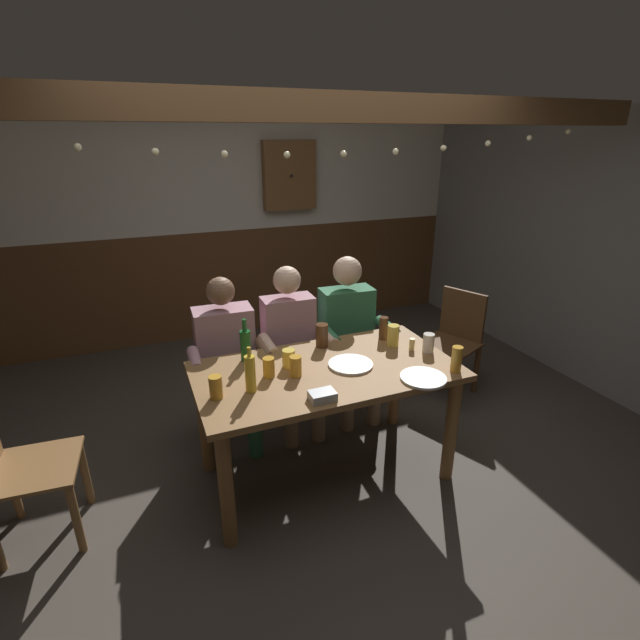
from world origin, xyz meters
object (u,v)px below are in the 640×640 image
Objects in this scene: plate_1 at (423,378)px; pint_glass_0 at (296,366)px; bottle_0 at (250,373)px; wall_dart_cabinet at (289,175)px; pint_glass_1 at (289,358)px; pint_glass_8 at (428,343)px; dining_table at (326,386)px; person_2 at (349,330)px; chair_empty_near_right at (15,467)px; pint_glass_6 at (383,328)px; chair_empty_near_left at (453,339)px; condiment_caddy at (322,396)px; pint_glass_2 at (457,359)px; pint_glass_7 at (393,336)px; table_candle at (412,344)px; person_1 at (292,344)px; pint_glass_5 at (322,335)px; person_0 at (227,355)px; bottle_1 at (246,345)px; pint_glass_4 at (269,367)px; pint_glass_3 at (216,387)px; plate_0 at (351,364)px.

plate_1 is 2.16× the size of pint_glass_0.
bottle_0 is 0.38× the size of wall_dart_cabinet.
pint_glass_8 reaches higher than pint_glass_1.
dining_table is 0.59m from plate_1.
person_2 is 1.43× the size of chair_empty_near_right.
chair_empty_near_left is at bearing 21.50° from pint_glass_6.
condiment_caddy is (-0.64, -0.98, 0.11)m from person_2.
pint_glass_7 is (-0.16, 0.46, -0.01)m from pint_glass_2.
plate_1 is 2.13× the size of pint_glass_8.
table_candle is (0.62, 0.03, 0.16)m from dining_table.
person_1 is at bearing 80.53° from condiment_caddy.
bottle_0 is at bearing -161.23° from pint_glass_6.
pint_glass_5 reaches higher than table_candle.
pint_glass_0 reaches higher than chair_empty_near_right.
pint_glass_1 reaches higher than plate_1.
dining_table is 0.80m from person_0.
chair_empty_near_left is 6.99× the size of pint_glass_8.
chair_empty_near_right is 3.19× the size of bottle_1.
bottle_1 is (0.07, 0.39, -0.00)m from bottle_0.
person_0 is 1.38m from pint_glass_8.
pint_glass_4 is at bearing 90.41° from chair_empty_near_right.
pint_glass_7 is 1.16× the size of pint_glass_8.
person_1 is 1.01m from pint_glass_3.
pint_glass_3 is at bearing 85.26° from chair_empty_near_left.
pint_glass_2 is at bearing -28.90° from bottle_1.
pint_glass_4 reaches higher than chair_empty_near_left.
plate_0 is 2.48× the size of pint_glass_1.
pint_glass_1 is at bearing -168.57° from pint_glass_6.
person_1 is 9.79× the size of pint_glass_8.
dining_table is 1.57m from chair_empty_near_left.
dining_table is 0.55m from bottle_0.
bottle_1 is at bearing -178.89° from pint_glass_5.
wall_dart_cabinet reaches higher than person_2.
pint_glass_0 is (0.22, -0.31, -0.05)m from bottle_1.
wall_dart_cabinet reaches higher than condiment_caddy.
wall_dart_cabinet is (2.37, 2.41, 1.22)m from chair_empty_near_right.
person_1 is 4.47× the size of plate_0.
condiment_caddy is 0.96× the size of pint_glass_7.
chair_empty_near_left is 1.46m from plate_0.
pint_glass_7 is at bearing 109.21° from pint_glass_2.
bottle_0 reaches higher than pint_glass_5.
pint_glass_7 is at bearing 12.38° from bottle_0.
pint_glass_1 is 0.70× the size of pint_glass_5.
chair_empty_near_left is at bearing -67.86° from wall_dart_cabinet.
pint_glass_1 is at bearing 174.66° from table_candle.
condiment_caddy is at bearing -84.83° from pint_glass_1.
bottle_0 is 0.35m from pint_glass_1.
chair_empty_near_left is 6.29× the size of condiment_caddy.
bottle_1 is 2.33× the size of pint_glass_4.
person_1 is 1.76× the size of wall_dart_cabinet.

